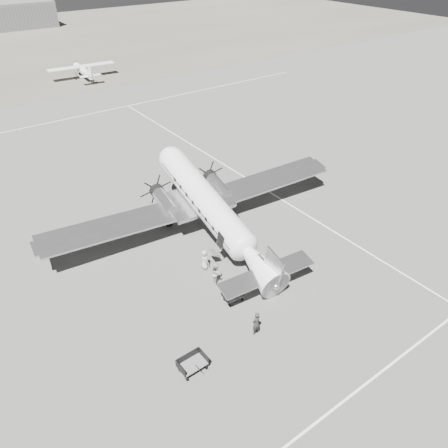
% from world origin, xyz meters
% --- Properties ---
extents(ground, '(260.00, 260.00, 0.00)m').
position_xyz_m(ground, '(0.00, 0.00, 0.00)').
color(ground, '#62625F').
rests_on(ground, ground).
extents(taxi_line_near, '(60.00, 0.15, 0.01)m').
position_xyz_m(taxi_line_near, '(0.00, -14.00, 0.01)').
color(taxi_line_near, white).
rests_on(taxi_line_near, ground).
extents(taxi_line_right, '(0.15, 80.00, 0.01)m').
position_xyz_m(taxi_line_right, '(12.00, 0.00, 0.01)').
color(taxi_line_right, white).
rests_on(taxi_line_right, ground).
extents(taxi_line_horizon, '(90.00, 0.15, 0.01)m').
position_xyz_m(taxi_line_horizon, '(0.00, 40.00, 0.01)').
color(taxi_line_horizon, white).
rests_on(taxi_line_horizon, ground).
extents(dc3_airliner, '(30.04, 22.14, 5.41)m').
position_xyz_m(dc3_airliner, '(2.81, 4.13, 2.71)').
color(dc3_airliner, silver).
rests_on(dc3_airliner, ground).
extents(light_plane_right, '(12.79, 10.69, 2.51)m').
position_xyz_m(light_plane_right, '(12.12, 58.43, 1.26)').
color(light_plane_right, white).
rests_on(light_plane_right, ground).
extents(baggage_cart_near, '(1.55, 1.16, 0.83)m').
position_xyz_m(baggage_cart_near, '(-0.60, -3.71, 0.42)').
color(baggage_cart_near, slate).
rests_on(baggage_cart_near, ground).
extents(baggage_cart_far, '(1.85, 1.32, 1.03)m').
position_xyz_m(baggage_cart_far, '(-6.27, -7.09, 0.51)').
color(baggage_cart_far, slate).
rests_on(baggage_cart_far, ground).
extents(ground_crew, '(0.71, 0.51, 1.83)m').
position_xyz_m(ground_crew, '(-1.26, -7.07, 0.92)').
color(ground_crew, '#292929').
rests_on(ground_crew, ground).
extents(ramp_agent, '(0.96, 1.07, 1.82)m').
position_xyz_m(ramp_agent, '(-0.46, -1.37, 0.91)').
color(ramp_agent, '#B0B0AE').
rests_on(ramp_agent, ground).
extents(passenger, '(0.62, 0.88, 1.71)m').
position_xyz_m(passenger, '(-0.22, 0.58, 0.85)').
color(passenger, '#B3B3B1').
rests_on(passenger, ground).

